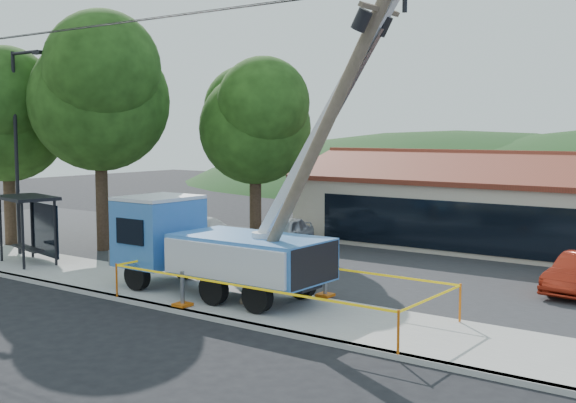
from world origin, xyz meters
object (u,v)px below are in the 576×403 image
(bus_shelter, at_px, (32,214))
(car_silver, at_px, (282,254))
(utility_truck, at_px, (213,243))
(leaning_pole, at_px, (320,139))
(car_white, at_px, (207,247))

(bus_shelter, relative_size, car_silver, 0.69)
(utility_truck, distance_m, car_silver, 9.18)
(car_silver, bearing_deg, leaning_pole, -63.04)
(utility_truck, height_order, car_white, utility_truck)
(car_silver, relative_size, car_white, 1.01)
(car_silver, height_order, car_white, car_silver)
(utility_truck, xyz_separation_m, bus_shelter, (-9.86, -0.18, 0.33))
(utility_truck, xyz_separation_m, leaning_pole, (4.56, -0.41, 3.50))
(utility_truck, distance_m, leaning_pole, 5.76)
(car_white, bearing_deg, leaning_pole, -121.64)
(leaning_pole, bearing_deg, bus_shelter, 179.08)
(leaning_pole, xyz_separation_m, bus_shelter, (-14.42, 0.23, -3.17))
(leaning_pole, relative_size, car_silver, 2.07)
(car_silver, bearing_deg, bus_shelter, -142.56)
(leaning_pole, bearing_deg, car_silver, 132.14)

